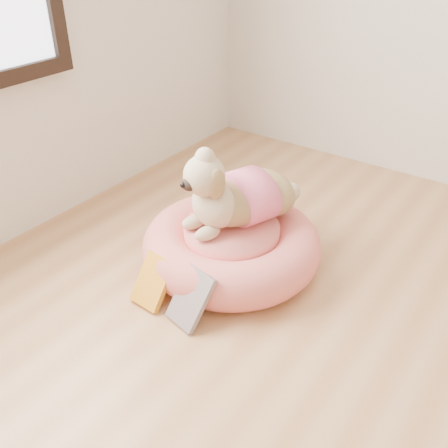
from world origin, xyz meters
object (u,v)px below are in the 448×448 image
Objects in this scene: pet_bed at (231,245)px; dog at (236,181)px; book_yellow at (153,281)px; book_white at (191,298)px.

pet_bed is 0.27m from dog.
dog is 2.47× the size of book_yellow.
dog reaches higher than book_white.
pet_bed reaches higher than book_white.
pet_bed is at bearing -57.05° from dog.
book_yellow is (-0.10, -0.34, -0.00)m from pet_bed.
dog is at bearing 102.63° from pet_bed.
dog reaches higher than book_yellow.
dog is 0.46m from book_white.
book_white is (0.17, 0.00, 0.01)m from book_yellow.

